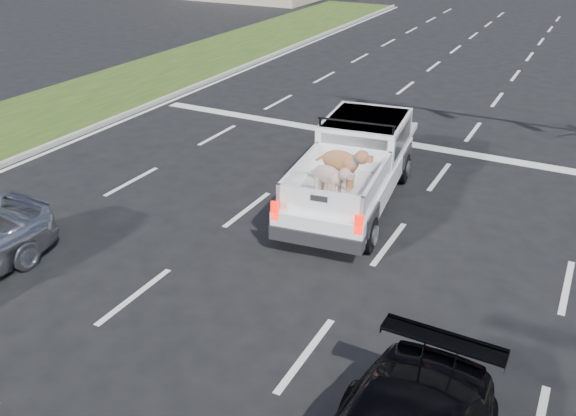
# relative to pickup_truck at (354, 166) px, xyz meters

# --- Properties ---
(ground) EXTENTS (160.00, 160.00, 0.00)m
(ground) POSITION_rel_pickup_truck_xyz_m (-0.27, -5.53, -0.94)
(ground) COLOR black
(ground) RESTS_ON ground
(road_markings) EXTENTS (17.75, 60.00, 0.01)m
(road_markings) POSITION_rel_pickup_truck_xyz_m (-0.27, 1.03, -0.94)
(road_markings) COLOR silver
(road_markings) RESTS_ON ground
(grass_median_left) EXTENTS (5.00, 60.00, 0.10)m
(grass_median_left) POSITION_rel_pickup_truck_xyz_m (-11.77, 0.47, -0.89)
(grass_median_left) COLOR #284114
(grass_median_left) RESTS_ON ground
(curb_left) EXTENTS (0.15, 60.00, 0.14)m
(curb_left) POSITION_rel_pickup_truck_xyz_m (-9.32, 0.47, -0.87)
(curb_left) COLOR #A09D93
(curb_left) RESTS_ON ground
(pickup_truck) EXTENTS (2.60, 5.61, 2.03)m
(pickup_truck) POSITION_rel_pickup_truck_xyz_m (0.00, 0.00, 0.00)
(pickup_truck) COLOR black
(pickup_truck) RESTS_ON ground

